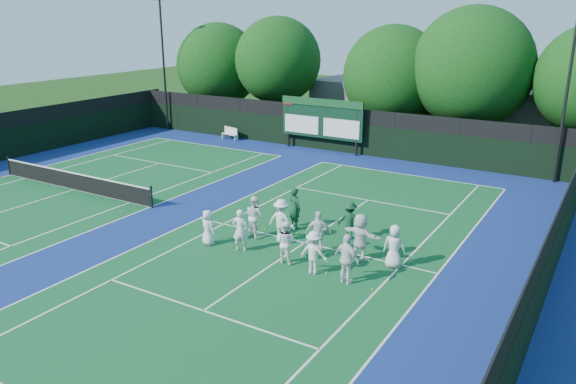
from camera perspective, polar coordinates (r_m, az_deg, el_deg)
The scene contains 34 objects.
ground at distance 22.05m, azimuth 0.41°, elevation -6.06°, with size 120.00×120.00×0.00m, color #15370F.
court_apron at distance 26.11m, azimuth -9.84°, elevation -2.47°, with size 34.00×32.00×0.01m, color navy.
near_court at distance 22.84m, azimuth 1.70°, elevation -5.17°, with size 11.05×23.85×0.01m.
left_court at distance 31.74m, azimuth -20.86°, elevation 0.24°, with size 11.05×23.85×0.01m.
back_fence at distance 37.89m, azimuth 5.05°, elevation 6.13°, with size 34.00×0.08×3.00m.
divider_fence_right at distance 19.87m, azimuth 25.08°, elevation -6.32°, with size 0.08×32.00×3.00m.
scoreboard at distance 37.82m, azimuth 3.42°, elevation 7.43°, with size 6.00×0.21×3.55m.
clubhouse at distance 43.69m, azimuth 14.57°, elevation 8.02°, with size 18.00×6.00×4.00m, color #5D5D62.
light_pole_left at distance 45.62m, azimuth -12.61°, elevation 13.99°, with size 1.20×0.30×10.12m.
light_pole_right at distance 33.27m, azimuth 26.80°, elevation 11.37°, with size 1.20×0.30×10.12m.
tennis_net at distance 31.61m, azimuth -20.95°, elevation 1.08°, with size 11.30×0.10×1.10m.
bench at distance 41.91m, azimuth -5.87°, elevation 6.00°, with size 1.48×0.71×0.90m.
tree_a at distance 47.02m, azimuth -6.87°, elevation 12.46°, with size 6.75×6.75×8.28m.
tree_b at distance 43.70m, azimuth -0.82°, elevation 13.00°, with size 6.53×6.53×8.78m.
tree_c at distance 39.65m, azimuth 10.87°, elevation 11.25°, with size 6.84×6.84×8.27m.
tree_d at distance 38.06m, azimuth 18.46°, elevation 11.60°, with size 7.63×7.63×9.47m.
tennis_ball_0 at distance 24.16m, azimuth -2.36°, elevation -3.82°, with size 0.07×0.07×0.07m, color #C6C817.
tennis_ball_1 at distance 23.97m, azimuth 3.95°, elevation -4.03°, with size 0.07×0.07×0.07m, color #C6C817.
tennis_ball_2 at distance 20.30m, azimuth 3.95°, elevation -8.18°, with size 0.07×0.07×0.07m, color #C6C817.
tennis_ball_3 at distance 24.76m, azimuth -3.03°, elevation -3.28°, with size 0.07×0.07×0.07m, color #C6C817.
tennis_ball_4 at distance 23.80m, azimuth 0.93°, elevation -4.14°, with size 0.07×0.07×0.07m, color #C6C817.
tennis_ball_5 at distance 19.30m, azimuth 8.57°, elevation -9.79°, with size 0.07×0.07×0.07m, color #C6C817.
player_front_0 at distance 22.67m, azimuth -8.15°, elevation -3.59°, with size 0.71×0.46×1.45m, color white.
player_front_1 at distance 21.86m, azimuth -4.86°, elevation -3.89°, with size 0.63×0.41×1.72m, color white.
player_front_2 at distance 20.80m, azimuth -0.23°, elevation -5.10°, with size 0.80×0.62×1.64m, color white.
player_front_3 at distance 19.99m, azimuth 2.64°, elevation -6.16°, with size 1.04×0.60×1.60m, color silver.
player_front_4 at distance 19.34m, azimuth 6.01°, elevation -6.79°, with size 1.05×0.44×1.79m, color white.
player_back_0 at distance 23.24m, azimuth -3.37°, elevation -2.48°, with size 0.86×0.67×1.77m, color white.
player_back_1 at distance 22.76m, azimuth -0.67°, elevation -2.88°, with size 1.15×0.66×1.78m, color white.
player_back_2 at distance 21.64m, azimuth 3.11°, elevation -4.13°, with size 1.00×0.42×1.70m, color white.
player_back_3 at distance 21.21m, azimuth 7.36°, elevation -4.52°, with size 1.70×0.54×1.83m, color white.
player_back_4 at distance 20.78m, azimuth 10.74°, elevation -5.45°, with size 0.80×0.52×1.64m, color silver.
coach_left at distance 24.13m, azimuth 0.70°, elevation -1.63°, with size 0.66×0.43×1.81m, color #103B21.
coach_right at distance 23.14m, azimuth 6.29°, elevation -2.87°, with size 1.03×0.59×1.60m, color #103D21.
Camera 1 is at (10.34, -17.35, 8.85)m, focal length 35.00 mm.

